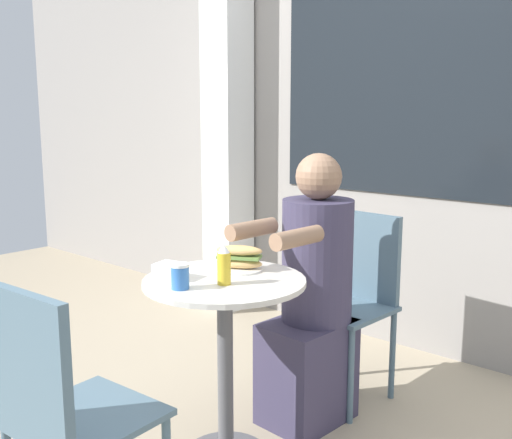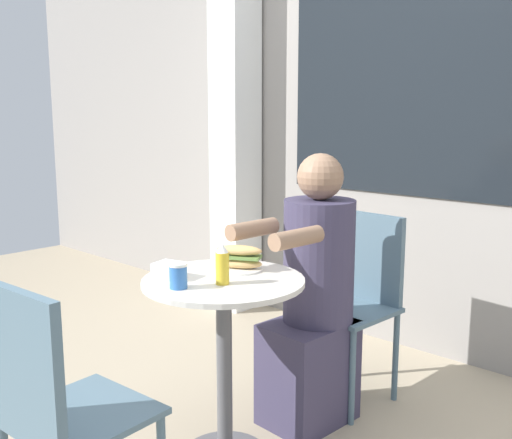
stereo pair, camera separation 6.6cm
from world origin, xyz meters
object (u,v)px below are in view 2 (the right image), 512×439
(diner_chair, at_px, (359,289))
(condiment_bottle, at_px, (222,264))
(cafe_table, at_px, (224,331))
(drink_cup, at_px, (178,276))
(empty_chair_across, at_px, (53,401))
(seated_diner, at_px, (313,306))
(sandwich_on_plate, at_px, (239,259))

(diner_chair, relative_size, condiment_bottle, 5.81)
(diner_chair, bearing_deg, cafe_table, 88.76)
(diner_chair, xyz_separation_m, condiment_bottle, (-0.01, -0.87, 0.28))
(diner_chair, relative_size, drink_cup, 9.63)
(condiment_bottle, bearing_deg, cafe_table, 133.48)
(cafe_table, relative_size, diner_chair, 0.84)
(empty_chair_across, relative_size, drink_cup, 9.63)
(seated_diner, bearing_deg, cafe_table, 86.37)
(diner_chair, height_order, empty_chair_across, same)
(cafe_table, bearing_deg, sandwich_on_plate, 109.10)
(seated_diner, relative_size, sandwich_on_plate, 6.05)
(diner_chair, relative_size, sandwich_on_plate, 4.50)
(seated_diner, xyz_separation_m, empty_chair_across, (-0.01, -1.19, 0.00))
(seated_diner, bearing_deg, condiment_bottle, 92.41)
(diner_chair, height_order, drink_cup, diner_chair)
(drink_cup, xyz_separation_m, condiment_bottle, (0.08, 0.14, 0.03))
(seated_diner, relative_size, condiment_bottle, 7.82)
(diner_chair, bearing_deg, seated_diner, 92.08)
(drink_cup, bearing_deg, diner_chair, 84.90)
(diner_chair, distance_m, sandwich_on_plate, 0.74)
(seated_diner, distance_m, drink_cup, 0.72)
(sandwich_on_plate, xyz_separation_m, drink_cup, (0.02, -0.32, 0.00))
(diner_chair, relative_size, empty_chair_across, 1.00)
(empty_chair_across, bearing_deg, sandwich_on_plate, 92.01)
(empty_chair_across, xyz_separation_m, sandwich_on_plate, (-0.09, 0.85, 0.25))
(seated_diner, relative_size, empty_chair_across, 1.34)
(sandwich_on_plate, relative_size, condiment_bottle, 1.29)
(empty_chair_across, bearing_deg, cafe_table, 89.55)
(seated_diner, height_order, condiment_bottle, seated_diner)
(cafe_table, height_order, sandwich_on_plate, sandwich_on_plate)
(seated_diner, bearing_deg, empty_chair_across, 92.58)
(seated_diner, xyz_separation_m, drink_cup, (-0.08, -0.67, 0.26))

